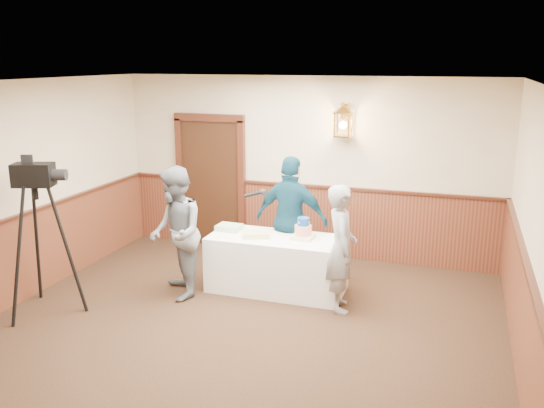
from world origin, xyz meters
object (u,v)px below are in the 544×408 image
Objects in this scene: display_table at (277,264)px; assistant_p at (291,220)px; sheet_cake_green at (229,228)px; baker at (341,248)px; interviewer at (176,233)px; sheet_cake_yellow at (256,234)px; tiered_cake at (303,231)px; tv_camera_rig at (41,247)px.

display_table is 0.65m from assistant_p.
baker is (1.65, -0.41, 0.01)m from sheet_cake_green.
interviewer reaches higher than baker.
sheet_cake_green is at bearing 112.99° from interviewer.
tiered_cake is at bearing 11.16° from sheet_cake_yellow.
tiered_cake is 3.26m from tv_camera_rig.
tv_camera_rig is (-2.84, -1.59, -0.03)m from tiered_cake.
tiered_cake is 0.17× the size of assistant_p.
baker reaches higher than sheet_cake_yellow.
interviewer is 2.12m from baker.
baker is 0.90× the size of assistant_p.
interviewer is at bearing 79.11° from baker.
interviewer reaches higher than sheet_cake_yellow.
sheet_cake_yellow is at bearing 14.68° from tv_camera_rig.
tv_camera_rig is (-1.77, -1.64, 0.05)m from sheet_cake_green.
tiered_cake is at bearing -2.76° from sheet_cake_green.
tv_camera_rig is (-1.32, -0.94, -0.03)m from interviewer.
tiered_cake is 0.18× the size of baker.
interviewer is at bearing -152.72° from display_table.
tv_camera_rig is at bearing -148.17° from display_table.
display_table is at bearing 17.17° from sheet_cake_yellow.
assistant_p is at bearing 20.05° from sheet_cake_green.
tiered_cake is at bearing 39.78° from baker.
display_table is 6.12× the size of tiered_cake.
tiered_cake is at bearing 6.47° from display_table.
sheet_cake_yellow is 0.59m from assistant_p.
display_table is 1.04× the size of interviewer.
assistant_p reaches higher than baker.
interviewer is (-1.52, -0.64, 0.00)m from tiered_cake.
tiered_cake is 0.84× the size of sheet_cake_yellow.
baker is (2.10, 0.29, -0.07)m from interviewer.
interviewer is at bearing 16.87° from tv_camera_rig.
tv_camera_rig is (-2.23, -1.47, 0.05)m from sheet_cake_yellow.
assistant_p is (-0.26, 0.35, 0.03)m from tiered_cake.
sheet_cake_green is 0.18× the size of assistant_p.
assistant_p is (1.26, 0.99, 0.02)m from interviewer.
sheet_cake_yellow is 0.22× the size of baker.
interviewer is at bearing -150.07° from sheet_cake_yellow.
assistant_p is at bearing 53.22° from sheet_cake_yellow.
assistant_p is (0.35, 0.47, 0.10)m from sheet_cake_yellow.
sheet_cake_green is 0.20× the size of baker.
tv_camera_rig is at bearing -137.27° from sheet_cake_green.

